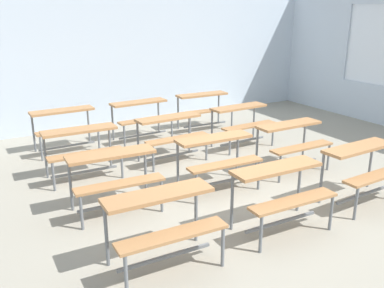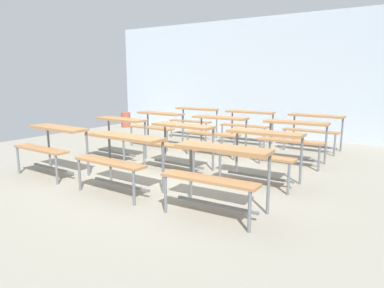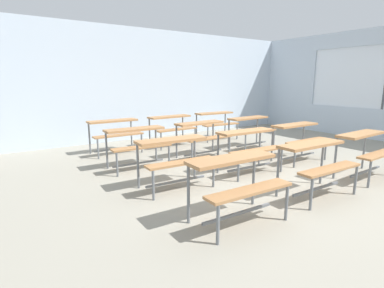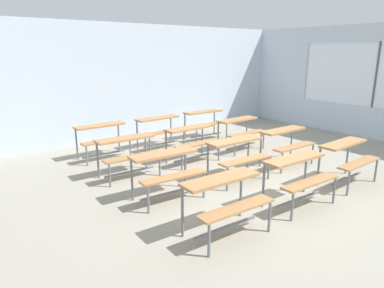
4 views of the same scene
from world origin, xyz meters
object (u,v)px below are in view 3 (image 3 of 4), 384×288
(desk_bench_r0c2, at_px, (367,144))
(desk_bench_r0c1, at_px, (317,157))
(desk_bench_r1c1, at_px, (250,141))
(desk_bench_r3c2, at_px, (217,119))
(desk_bench_r1c0, at_px, (175,151))
(desk_bench_r0c0, at_px, (238,174))
(desk_bench_r2c2, at_px, (251,125))
(desk_bench_r1c2, at_px, (299,133))
(desk_bench_r3c1, at_px, (172,123))
(desk_bench_r3c0, at_px, (115,128))
(desk_bench_r2c0, at_px, (137,138))
(desk_bench_r2c1, at_px, (203,131))

(desk_bench_r0c2, bearing_deg, desk_bench_r0c1, 179.16)
(desk_bench_r1c1, bearing_deg, desk_bench_r3c2, 64.08)
(desk_bench_r1c0, bearing_deg, desk_bench_r0c1, -40.38)
(desk_bench_r1c0, xyz_separation_m, desk_bench_r1c1, (1.48, -0.07, 0.00))
(desk_bench_r0c0, xyz_separation_m, desk_bench_r2c2, (2.94, 2.70, 0.00))
(desk_bench_r1c2, relative_size, desk_bench_r2c2, 0.98)
(desk_bench_r1c1, xyz_separation_m, desk_bench_r3c2, (1.47, 2.75, 0.00))
(desk_bench_r1c0, xyz_separation_m, desk_bench_r3c1, (1.50, 2.64, 0.00))
(desk_bench_r3c0, bearing_deg, desk_bench_r3c1, -2.37)
(desk_bench_r0c2, distance_m, desk_bench_r1c0, 3.22)
(desk_bench_r3c2, bearing_deg, desk_bench_r0c2, -88.19)
(desk_bench_r1c1, bearing_deg, desk_bench_r3c1, 91.87)
(desk_bench_r0c2, xyz_separation_m, desk_bench_r3c2, (0.04, 4.04, 0.00))
(desk_bench_r2c0, distance_m, desk_bench_r2c1, 1.50)
(desk_bench_r1c0, bearing_deg, desk_bench_r2c2, 27.26)
(desk_bench_r1c2, xyz_separation_m, desk_bench_r2c1, (-1.44, 1.33, 0.00))
(desk_bench_r1c1, xyz_separation_m, desk_bench_r3c1, (0.02, 2.71, 0.00))
(desk_bench_r1c2, height_order, desk_bench_r2c1, same)
(desk_bench_r1c0, xyz_separation_m, desk_bench_r2c0, (-0.04, 1.28, 0.00))
(desk_bench_r0c1, xyz_separation_m, desk_bench_r0c2, (1.43, 0.03, 0.00))
(desk_bench_r1c2, height_order, desk_bench_r3c2, same)
(desk_bench_r0c2, distance_m, desk_bench_r2c0, 3.97)
(desk_bench_r0c2, height_order, desk_bench_r3c0, same)
(desk_bench_r1c1, bearing_deg, desk_bench_r3c0, 119.97)
(desk_bench_r0c1, relative_size, desk_bench_r1c0, 0.99)
(desk_bench_r3c2, bearing_deg, desk_bench_r2c2, -88.14)
(desk_bench_r2c0, distance_m, desk_bench_r3c1, 2.05)
(desk_bench_r2c1, bearing_deg, desk_bench_r0c0, -120.78)
(desk_bench_r0c0, bearing_deg, desk_bench_r0c1, 0.78)
(desk_bench_r0c0, bearing_deg, desk_bench_r3c0, 91.15)
(desk_bench_r2c0, bearing_deg, desk_bench_r3c1, 42.90)
(desk_bench_r2c0, bearing_deg, desk_bench_r0c0, -87.54)
(desk_bench_r2c1, bearing_deg, desk_bench_r2c0, 177.90)
(desk_bench_r0c0, distance_m, desk_bench_r1c0, 1.37)
(desk_bench_r1c0, bearing_deg, desk_bench_r3c1, 63.31)
(desk_bench_r2c0, bearing_deg, desk_bench_r2c1, 1.48)
(desk_bench_r0c0, xyz_separation_m, desk_bench_r3c1, (1.50, 4.01, 0.00))
(desk_bench_r0c2, xyz_separation_m, desk_bench_r3c0, (-2.87, 4.04, 0.00))
(desk_bench_r3c1, bearing_deg, desk_bench_r0c2, -72.84)
(desk_bench_r0c1, xyz_separation_m, desk_bench_r2c0, (-1.52, 2.68, 0.00))
(desk_bench_r0c2, relative_size, desk_bench_r2c0, 1.00)
(desk_bench_r0c2, height_order, desk_bench_r3c2, same)
(desk_bench_r3c1, xyz_separation_m, desk_bench_r3c2, (1.45, 0.04, 0.00))
(desk_bench_r3c0, relative_size, desk_bench_r3c1, 0.99)
(desk_bench_r0c1, height_order, desk_bench_r3c1, same)
(desk_bench_r2c2, distance_m, desk_bench_r3c1, 1.95)
(desk_bench_r3c1, bearing_deg, desk_bench_r2c0, -140.90)
(desk_bench_r2c1, relative_size, desk_bench_r3c2, 1.00)
(desk_bench_r1c0, relative_size, desk_bench_r1c2, 1.02)
(desk_bench_r2c2, xyz_separation_m, desk_bench_r3c2, (0.01, 1.35, 0.00))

